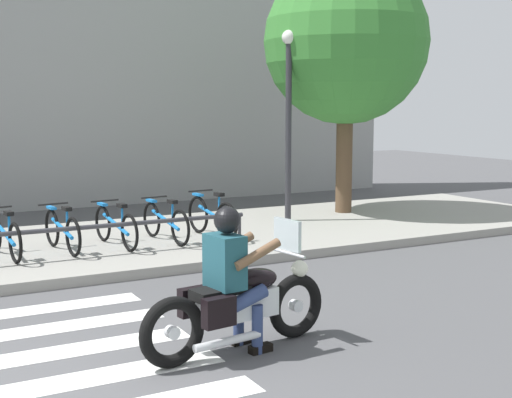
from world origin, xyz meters
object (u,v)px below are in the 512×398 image
bicycle_4 (62,230)px  bicycle_5 (116,226)px  motorcycle (239,305)px  bicycle_6 (165,222)px  bicycle_3 (5,235)px  bike_rack (41,232)px  tree_near_rack (346,43)px  street_lamp (289,108)px  rider (232,269)px  bicycle_7 (212,216)px

bicycle_4 → bicycle_5: bicycle_4 is taller
motorcycle → bicycle_6: size_ratio=1.32×
bicycle_3 → bike_rack: bicycle_3 is taller
motorcycle → tree_near_rack: (5.66, 6.22, 3.23)m
bicycle_3 → street_lamp: street_lamp is taller
rider → bicycle_7: (2.05, 4.92, -0.33)m
motorcycle → bicycle_6: motorcycle is taller
rider → tree_near_rack: (5.74, 6.22, 2.86)m
bicycle_3 → bicycle_5: size_ratio=1.02×
bicycle_5 → tree_near_rack: size_ratio=0.30×
motorcycle → bicycle_3: 5.12m
bicycle_7 → bicycle_6: bearing=179.9°
bicycle_7 → tree_near_rack: tree_near_rack is taller
bicycle_6 → bicycle_7: 0.85m
rider → bike_rack: rider is taller
bike_rack → tree_near_rack: bearing=15.5°
bike_rack → rider: bearing=-78.0°
tree_near_rack → bicycle_7: bearing=-160.6°
bicycle_3 → bicycle_7: bearing=-0.0°
bicycle_4 → bicycle_6: bearing=0.0°
bicycle_5 → bike_rack: size_ratio=0.25×
bicycle_3 → bicycle_5: bearing=-0.0°
street_lamp → rider: bearing=-125.3°
bike_rack → motorcycle: bearing=-77.1°
bicycle_6 → street_lamp: bearing=17.1°
bicycle_7 → tree_near_rack: bearing=19.4°
bicycle_4 → street_lamp: (4.62, 0.90, 1.87)m
motorcycle → bicycle_5: bearing=86.8°
tree_near_rack → bicycle_6: bearing=-164.0°
bicycle_5 → bicycle_6: bicycle_6 is taller
bike_rack → tree_near_rack: size_ratio=1.21×
rider → tree_near_rack: size_ratio=0.27×
bicycle_5 → motorcycle: bearing=-93.2°
street_lamp → bicycle_6: bearing=-162.9°
motorcycle → rider: 0.38m
bicycle_4 → bike_rack: bicycle_4 is taller
bicycle_4 → motorcycle: bearing=-83.3°
rider → street_lamp: street_lamp is taller
motorcycle → street_lamp: (4.04, 5.82, 1.89)m
motorcycle → tree_near_rack: tree_near_rack is taller
rider → bike_rack: size_ratio=0.22×
motorcycle → bicycle_4: size_ratio=1.38×
rider → bicycle_4: (-0.50, 4.93, -0.35)m
tree_near_rack → bike_rack: bearing=-164.5°
bicycle_3 → tree_near_rack: 7.89m
bicycle_3 → street_lamp: size_ratio=0.44×
rider → bike_rack: bearing=102.0°
bicycle_5 → tree_near_rack: bearing=13.5°
bicycle_4 → bike_rack: size_ratio=0.24×
bicycle_5 → street_lamp: street_lamp is taller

